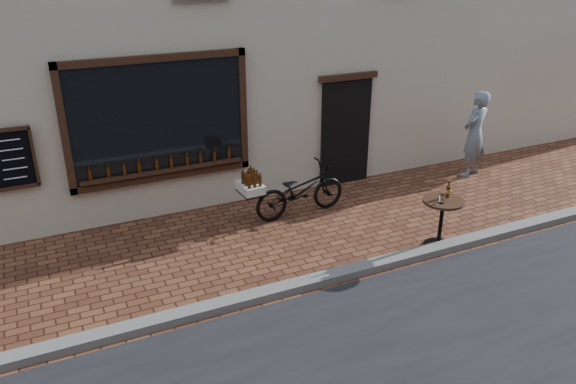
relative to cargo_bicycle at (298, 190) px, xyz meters
name	(u,v)px	position (x,y,z in m)	size (l,w,h in m)	color
ground	(350,283)	(-0.33, -2.45, -0.49)	(90.00, 90.00, 0.00)	#4C2618
kerb	(343,273)	(-0.33, -2.25, -0.43)	(90.00, 0.25, 0.12)	slate
cargo_bicycle	(298,190)	(0.00, 0.00, 0.00)	(2.12, 0.74, 1.02)	black
bistro_table	(442,213)	(1.59, -2.10, 0.12)	(0.67, 0.67, 1.14)	black
pedestrian	(475,134)	(4.30, 0.20, 0.45)	(0.68, 0.45, 1.87)	gray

